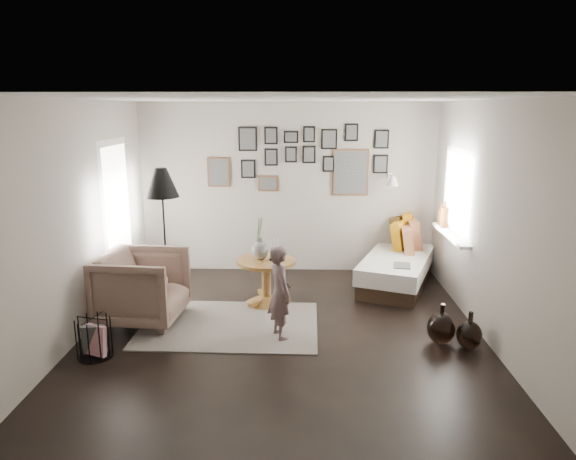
{
  "coord_description": "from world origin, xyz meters",
  "views": [
    {
      "loc": [
        0.19,
        -5.39,
        2.52
      ],
      "look_at": [
        0.05,
        0.5,
        1.1
      ],
      "focal_mm": 32.0,
      "sensor_mm": 36.0,
      "label": 1
    }
  ],
  "objects_px": {
    "magazine_basket": "(94,338)",
    "vase": "(260,247)",
    "armchair": "(143,287)",
    "demijohn_small": "(469,335)",
    "daybed": "(397,262)",
    "floor_lamp": "(162,188)",
    "demijohn_large": "(441,328)",
    "pedestal_table": "(266,283)",
    "child": "(280,292)"
  },
  "relations": [
    {
      "from": "armchair",
      "to": "demijohn_small",
      "type": "height_order",
      "value": "armchair"
    },
    {
      "from": "vase",
      "to": "daybed",
      "type": "relative_size",
      "value": 0.26
    },
    {
      "from": "child",
      "to": "demijohn_small",
      "type": "bearing_deg",
      "value": -119.95
    },
    {
      "from": "floor_lamp",
      "to": "demijohn_large",
      "type": "xyz_separation_m",
      "value": [
        3.24,
        -1.0,
        -1.37
      ]
    },
    {
      "from": "armchair",
      "to": "floor_lamp",
      "type": "height_order",
      "value": "floor_lamp"
    },
    {
      "from": "floor_lamp",
      "to": "magazine_basket",
      "type": "height_order",
      "value": "floor_lamp"
    },
    {
      "from": "magazine_basket",
      "to": "demijohn_large",
      "type": "relative_size",
      "value": 0.93
    },
    {
      "from": "floor_lamp",
      "to": "demijohn_large",
      "type": "bearing_deg",
      "value": -17.15
    },
    {
      "from": "armchair",
      "to": "magazine_basket",
      "type": "xyz_separation_m",
      "value": [
        -0.24,
        -0.91,
        -0.22
      ]
    },
    {
      "from": "pedestal_table",
      "to": "child",
      "type": "height_order",
      "value": "child"
    },
    {
      "from": "pedestal_table",
      "to": "child",
      "type": "relative_size",
      "value": 0.72
    },
    {
      "from": "vase",
      "to": "floor_lamp",
      "type": "relative_size",
      "value": 0.3
    },
    {
      "from": "daybed",
      "to": "demijohn_large",
      "type": "distance_m",
      "value": 2.07
    },
    {
      "from": "demijohn_small",
      "to": "child",
      "type": "bearing_deg",
      "value": 173.44
    },
    {
      "from": "daybed",
      "to": "demijohn_small",
      "type": "relative_size",
      "value": 5.0
    },
    {
      "from": "demijohn_small",
      "to": "vase",
      "type": "bearing_deg",
      "value": 151.42
    },
    {
      "from": "floor_lamp",
      "to": "magazine_basket",
      "type": "bearing_deg",
      "value": -106.26
    },
    {
      "from": "magazine_basket",
      "to": "demijohn_large",
      "type": "distance_m",
      "value": 3.67
    },
    {
      "from": "demijohn_large",
      "to": "demijohn_small",
      "type": "xyz_separation_m",
      "value": [
        0.27,
        -0.12,
        -0.02
      ]
    },
    {
      "from": "demijohn_small",
      "to": "child",
      "type": "relative_size",
      "value": 0.39
    },
    {
      "from": "pedestal_table",
      "to": "armchair",
      "type": "relative_size",
      "value": 0.8
    },
    {
      "from": "magazine_basket",
      "to": "child",
      "type": "xyz_separation_m",
      "value": [
        1.89,
        0.51,
        0.32
      ]
    },
    {
      "from": "vase",
      "to": "daybed",
      "type": "bearing_deg",
      "value": 25.13
    },
    {
      "from": "armchair",
      "to": "floor_lamp",
      "type": "distance_m",
      "value": 1.23
    },
    {
      "from": "magazine_basket",
      "to": "demijohn_small",
      "type": "height_order",
      "value": "magazine_basket"
    },
    {
      "from": "daybed",
      "to": "child",
      "type": "xyz_separation_m",
      "value": [
        -1.65,
        -1.95,
        0.23
      ]
    },
    {
      "from": "demijohn_small",
      "to": "child",
      "type": "height_order",
      "value": "child"
    },
    {
      "from": "magazine_basket",
      "to": "vase",
      "type": "bearing_deg",
      "value": 44.08
    },
    {
      "from": "demijohn_small",
      "to": "child",
      "type": "distance_m",
      "value": 2.07
    },
    {
      "from": "armchair",
      "to": "demijohn_small",
      "type": "bearing_deg",
      "value": -95.04
    },
    {
      "from": "daybed",
      "to": "magazine_basket",
      "type": "height_order",
      "value": "daybed"
    },
    {
      "from": "armchair",
      "to": "demijohn_large",
      "type": "height_order",
      "value": "armchair"
    },
    {
      "from": "magazine_basket",
      "to": "demijohn_small",
      "type": "bearing_deg",
      "value": 4.05
    },
    {
      "from": "vase",
      "to": "magazine_basket",
      "type": "height_order",
      "value": "vase"
    },
    {
      "from": "pedestal_table",
      "to": "vase",
      "type": "distance_m",
      "value": 0.5
    },
    {
      "from": "daybed",
      "to": "demijohn_large",
      "type": "bearing_deg",
      "value": -65.72
    },
    {
      "from": "pedestal_table",
      "to": "floor_lamp",
      "type": "bearing_deg",
      "value": -174.37
    },
    {
      "from": "daybed",
      "to": "magazine_basket",
      "type": "bearing_deg",
      "value": -124.07
    },
    {
      "from": "child",
      "to": "vase",
      "type": "bearing_deg",
      "value": -7.3
    },
    {
      "from": "armchair",
      "to": "floor_lamp",
      "type": "xyz_separation_m",
      "value": [
        0.17,
        0.48,
        1.12
      ]
    },
    {
      "from": "magazine_basket",
      "to": "child",
      "type": "relative_size",
      "value": 0.4
    },
    {
      "from": "daybed",
      "to": "demijohn_large",
      "type": "relative_size",
      "value": 4.55
    },
    {
      "from": "child",
      "to": "floor_lamp",
      "type": "bearing_deg",
      "value": 35.71
    },
    {
      "from": "vase",
      "to": "armchair",
      "type": "relative_size",
      "value": 0.57
    },
    {
      "from": "armchair",
      "to": "demijohn_small",
      "type": "relative_size",
      "value": 2.28
    },
    {
      "from": "pedestal_table",
      "to": "vase",
      "type": "relative_size",
      "value": 1.4
    },
    {
      "from": "floor_lamp",
      "to": "demijohn_large",
      "type": "height_order",
      "value": "floor_lamp"
    },
    {
      "from": "daybed",
      "to": "vase",
      "type": "bearing_deg",
      "value": -133.7
    },
    {
      "from": "demijohn_large",
      "to": "demijohn_small",
      "type": "distance_m",
      "value": 0.29
    },
    {
      "from": "daybed",
      "to": "magazine_basket",
      "type": "relative_size",
      "value": 4.89
    }
  ]
}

